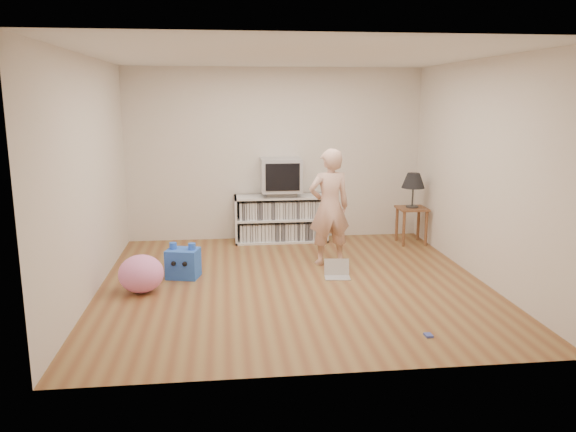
# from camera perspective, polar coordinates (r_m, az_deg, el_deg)

# --- Properties ---
(ground) EXTENTS (4.50, 4.50, 0.00)m
(ground) POSITION_cam_1_polar(r_m,az_deg,el_deg) (6.69, 0.55, -6.83)
(ground) COLOR brown
(ground) RESTS_ON ground
(walls) EXTENTS (4.52, 4.52, 2.60)m
(walls) POSITION_cam_1_polar(r_m,az_deg,el_deg) (6.39, 0.57, 4.28)
(walls) COLOR silver
(walls) RESTS_ON ground
(ceiling) EXTENTS (4.50, 4.50, 0.01)m
(ceiling) POSITION_cam_1_polar(r_m,az_deg,el_deg) (6.35, 0.60, 15.99)
(ceiling) COLOR white
(ceiling) RESTS_ON walls
(media_unit) EXTENTS (1.40, 0.45, 0.70)m
(media_unit) POSITION_cam_1_polar(r_m,az_deg,el_deg) (8.55, -0.73, -0.23)
(media_unit) COLOR white
(media_unit) RESTS_ON ground
(dvd_deck) EXTENTS (0.45, 0.35, 0.07)m
(dvd_deck) POSITION_cam_1_polar(r_m,az_deg,el_deg) (8.46, -0.73, 2.30)
(dvd_deck) COLOR gray
(dvd_deck) RESTS_ON media_unit
(crt_tv) EXTENTS (0.60, 0.53, 0.50)m
(crt_tv) POSITION_cam_1_polar(r_m,az_deg,el_deg) (8.42, -0.73, 4.21)
(crt_tv) COLOR #ACACB1
(crt_tv) RESTS_ON dvd_deck
(side_table) EXTENTS (0.42, 0.42, 0.55)m
(side_table) POSITION_cam_1_polar(r_m,az_deg,el_deg) (8.58, 12.45, -0.02)
(side_table) COLOR brown
(side_table) RESTS_ON ground
(table_lamp) EXTENTS (0.34, 0.34, 0.52)m
(table_lamp) POSITION_cam_1_polar(r_m,az_deg,el_deg) (8.49, 12.61, 3.45)
(table_lamp) COLOR #333333
(table_lamp) RESTS_ON side_table
(person) EXTENTS (0.60, 0.44, 1.52)m
(person) POSITION_cam_1_polar(r_m,az_deg,el_deg) (7.28, 4.22, 0.90)
(person) COLOR beige
(person) RESTS_ON ground
(laptop) EXTENTS (0.33, 0.28, 0.21)m
(laptop) POSITION_cam_1_polar(r_m,az_deg,el_deg) (6.92, 5.00, -5.72)
(laptop) COLOR silver
(laptop) RESTS_ON ground
(playing_cards) EXTENTS (0.07, 0.09, 0.02)m
(playing_cards) POSITION_cam_1_polar(r_m,az_deg,el_deg) (5.43, 14.08, -11.67)
(playing_cards) COLOR #4050AC
(playing_cards) RESTS_ON ground
(plush_blue) EXTENTS (0.43, 0.38, 0.43)m
(plush_blue) POSITION_cam_1_polar(r_m,az_deg,el_deg) (6.96, -10.61, -4.69)
(plush_blue) COLOR blue
(plush_blue) RESTS_ON ground
(plush_pink) EXTENTS (0.51, 0.51, 0.43)m
(plush_pink) POSITION_cam_1_polar(r_m,az_deg,el_deg) (6.54, -14.70, -5.70)
(plush_pink) COLOR #FF84CA
(plush_pink) RESTS_ON ground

